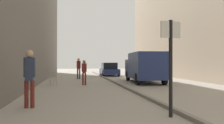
{
  "coord_description": "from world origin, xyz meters",
  "views": [
    {
      "loc": [
        -1.39,
        -1.52,
        1.46
      ],
      "look_at": [
        1.02,
        12.09,
        1.5
      ],
      "focal_mm": 35.82,
      "sensor_mm": 36.0,
      "label": 1
    }
  ],
  "objects_px": {
    "street_sign_post": "(171,59)",
    "parked_car": "(109,69)",
    "cafe_chair_near_window": "(53,77)",
    "delivery_van": "(144,66)",
    "pedestrian_far_crossing": "(84,71)",
    "pedestrian_main_foreground": "(29,74)",
    "pedestrian_mid_block": "(79,67)"
  },
  "relations": [
    {
      "from": "pedestrian_far_crossing",
      "to": "cafe_chair_near_window",
      "type": "bearing_deg",
      "value": -171.53
    },
    {
      "from": "street_sign_post",
      "to": "cafe_chair_near_window",
      "type": "relative_size",
      "value": 2.77
    },
    {
      "from": "pedestrian_mid_block",
      "to": "street_sign_post",
      "type": "distance_m",
      "value": 14.59
    },
    {
      "from": "street_sign_post",
      "to": "cafe_chair_near_window",
      "type": "height_order",
      "value": "street_sign_post"
    },
    {
      "from": "pedestrian_main_foreground",
      "to": "cafe_chair_near_window",
      "type": "relative_size",
      "value": 1.99
    },
    {
      "from": "delivery_van",
      "to": "street_sign_post",
      "type": "distance_m",
      "value": 10.33
    },
    {
      "from": "pedestrian_main_foreground",
      "to": "cafe_chair_near_window",
      "type": "height_order",
      "value": "pedestrian_main_foreground"
    },
    {
      "from": "pedestrian_mid_block",
      "to": "delivery_van",
      "type": "xyz_separation_m",
      "value": [
        4.64,
        -4.44,
        0.11
      ]
    },
    {
      "from": "pedestrian_mid_block",
      "to": "pedestrian_far_crossing",
      "type": "bearing_deg",
      "value": -70.39
    },
    {
      "from": "pedestrian_main_foreground",
      "to": "pedestrian_far_crossing",
      "type": "height_order",
      "value": "pedestrian_main_foreground"
    },
    {
      "from": "delivery_van",
      "to": "parked_car",
      "type": "height_order",
      "value": "delivery_van"
    },
    {
      "from": "pedestrian_main_foreground",
      "to": "street_sign_post",
      "type": "xyz_separation_m",
      "value": [
        3.96,
        -1.93,
        0.47
      ]
    },
    {
      "from": "cafe_chair_near_window",
      "to": "pedestrian_far_crossing",
      "type": "bearing_deg",
      "value": -164.52
    },
    {
      "from": "street_sign_post",
      "to": "pedestrian_mid_block",
      "type": "bearing_deg",
      "value": -89.69
    },
    {
      "from": "street_sign_post",
      "to": "parked_car",
      "type": "bearing_deg",
      "value": -102.13
    },
    {
      "from": "parked_car",
      "to": "pedestrian_mid_block",
      "type": "bearing_deg",
      "value": -125.85
    },
    {
      "from": "pedestrian_mid_block",
      "to": "street_sign_post",
      "type": "bearing_deg",
      "value": -64.5
    },
    {
      "from": "parked_car",
      "to": "street_sign_post",
      "type": "distance_m",
      "value": 19.02
    },
    {
      "from": "pedestrian_main_foreground",
      "to": "parked_car",
      "type": "xyz_separation_m",
      "value": [
        5.39,
        17.02,
        -0.37
      ]
    },
    {
      "from": "cafe_chair_near_window",
      "to": "delivery_van",
      "type": "bearing_deg",
      "value": -154.32
    },
    {
      "from": "delivery_van",
      "to": "street_sign_post",
      "type": "relative_size",
      "value": 2.05
    },
    {
      "from": "pedestrian_main_foreground",
      "to": "cafe_chair_near_window",
      "type": "bearing_deg",
      "value": -86.56
    },
    {
      "from": "pedestrian_far_crossing",
      "to": "street_sign_post",
      "type": "xyz_separation_m",
      "value": [
        1.84,
        -8.98,
        0.61
      ]
    },
    {
      "from": "pedestrian_far_crossing",
      "to": "pedestrian_main_foreground",
      "type": "bearing_deg",
      "value": -96.53
    },
    {
      "from": "parked_car",
      "to": "cafe_chair_near_window",
      "type": "distance_m",
      "value": 11.22
    },
    {
      "from": "delivery_van",
      "to": "street_sign_post",
      "type": "xyz_separation_m",
      "value": [
        -2.58,
        -9.99,
        0.37
      ]
    },
    {
      "from": "delivery_van",
      "to": "cafe_chair_near_window",
      "type": "relative_size",
      "value": 5.67
    },
    {
      "from": "pedestrian_main_foreground",
      "to": "parked_car",
      "type": "distance_m",
      "value": 17.85
    },
    {
      "from": "delivery_van",
      "to": "cafe_chair_near_window",
      "type": "bearing_deg",
      "value": -167.05
    },
    {
      "from": "pedestrian_mid_block",
      "to": "pedestrian_far_crossing",
      "type": "height_order",
      "value": "pedestrian_mid_block"
    },
    {
      "from": "pedestrian_mid_block",
      "to": "cafe_chair_near_window",
      "type": "xyz_separation_m",
      "value": [
        -1.77,
        -5.4,
        -0.52
      ]
    },
    {
      "from": "pedestrian_main_foreground",
      "to": "delivery_van",
      "type": "height_order",
      "value": "delivery_van"
    }
  ]
}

